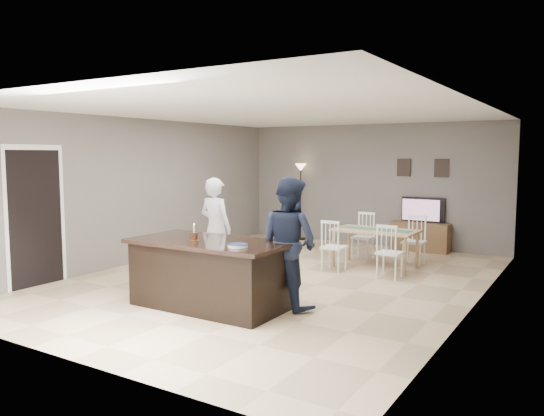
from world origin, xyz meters
The scene contains 14 objects.
floor centered at (0.00, 0.00, 0.00)m, with size 8.00×8.00×0.00m, color tan.
room_shell centered at (0.00, 0.00, 1.68)m, with size 8.00×8.00×8.00m.
kitchen_island centered at (0.00, -1.80, 0.45)m, with size 2.15×1.10×0.90m.
tv_console centered at (1.20, 3.77, 0.30)m, with size 1.20×0.40×0.60m, color brown.
television centered at (1.20, 3.84, 0.86)m, with size 0.91×0.12×0.53m, color black.
tv_screen_glow centered at (1.20, 3.76, 0.87)m, with size 0.78×0.78×0.00m, color orange.
picture_frames centered at (1.15, 3.98, 1.75)m, with size 1.10×0.02×0.38m.
doorway centered at (-2.99, -2.30, 1.26)m, with size 0.00×2.10×2.65m.
woman centered at (-0.95, -0.45, 0.83)m, with size 0.60×0.40×1.66m, color silver.
man centered at (0.90, -1.25, 0.87)m, with size 0.84×0.66×1.74m, color #181F34.
birthday_cake centered at (-0.20, -1.88, 0.95)m, with size 0.14×0.14×0.22m.
plate_stack centered at (0.62, -2.03, 0.92)m, with size 0.25×0.25×0.04m.
dining_table centered at (0.98, 1.72, 0.57)m, with size 1.48×1.67×0.90m.
floor_lamp centered at (-1.68, 3.79, 1.41)m, with size 0.27×0.27×1.81m.
Camera 1 is at (4.34, -7.26, 2.03)m, focal length 35.00 mm.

